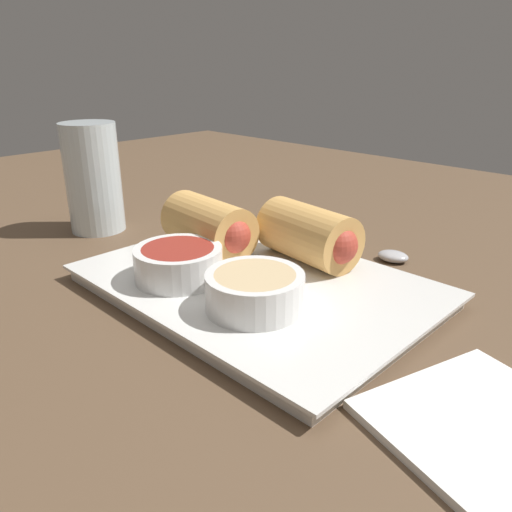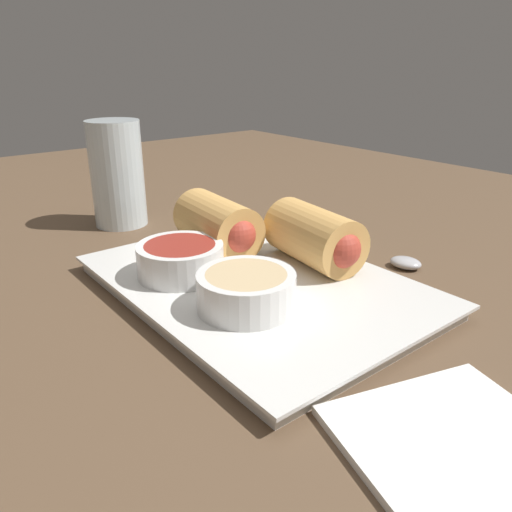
# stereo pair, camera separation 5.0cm
# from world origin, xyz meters

# --- Properties ---
(table_surface) EXTENTS (1.80, 1.40, 0.02)m
(table_surface) POSITION_xyz_m (0.00, 0.00, 0.01)
(table_surface) COLOR brown
(table_surface) RESTS_ON ground
(serving_plate) EXTENTS (0.31, 0.22, 0.01)m
(serving_plate) POSITION_xyz_m (0.03, -0.02, 0.03)
(serving_plate) COLOR silver
(serving_plate) RESTS_ON table_surface
(roll_front_left) EXTENTS (0.11, 0.07, 0.06)m
(roll_front_left) POSITION_xyz_m (0.02, -0.08, 0.06)
(roll_front_left) COLOR #DBA356
(roll_front_left) RESTS_ON serving_plate
(roll_front_right) EXTENTS (0.11, 0.06, 0.06)m
(roll_front_right) POSITION_xyz_m (0.11, -0.03, 0.06)
(roll_front_right) COLOR #DBA356
(roll_front_right) RESTS_ON serving_plate
(dipping_bowl_near) EXTENTS (0.08, 0.08, 0.03)m
(dipping_bowl_near) POSITION_xyz_m (-0.01, 0.02, 0.05)
(dipping_bowl_near) COLOR white
(dipping_bowl_near) RESTS_ON serving_plate
(dipping_bowl_far) EXTENTS (0.08, 0.08, 0.03)m
(dipping_bowl_far) POSITION_xyz_m (0.08, 0.03, 0.05)
(dipping_bowl_far) COLOR white
(dipping_bowl_far) RESTS_ON serving_plate
(spoon) EXTENTS (0.17, 0.05, 0.01)m
(spoon) POSITION_xyz_m (-0.00, -0.17, 0.02)
(spoon) COLOR #B2B2B7
(spoon) RESTS_ON table_surface
(napkin) EXTENTS (0.17, 0.16, 0.01)m
(napkin) POSITION_xyz_m (-0.21, 0.02, 0.02)
(napkin) COLOR white
(napkin) RESTS_ON table_surface
(drinking_glass) EXTENTS (0.07, 0.07, 0.13)m
(drinking_glass) POSITION_xyz_m (0.30, -0.01, 0.09)
(drinking_glass) COLOR silver
(drinking_glass) RESTS_ON table_surface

